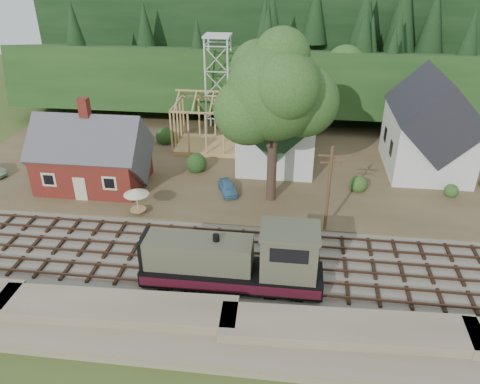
# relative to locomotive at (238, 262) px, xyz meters

# --- Properties ---
(ground) EXTENTS (140.00, 140.00, 0.00)m
(ground) POSITION_rel_locomotive_xyz_m (-0.52, 3.00, -2.23)
(ground) COLOR #384C1E
(ground) RESTS_ON ground
(embankment) EXTENTS (64.00, 5.00, 1.60)m
(embankment) POSITION_rel_locomotive_xyz_m (-0.52, -5.50, -2.23)
(embankment) COLOR #7F7259
(embankment) RESTS_ON ground
(railroad_bed) EXTENTS (64.00, 11.00, 0.16)m
(railroad_bed) POSITION_rel_locomotive_xyz_m (-0.52, 3.00, -2.15)
(railroad_bed) COLOR #726B5B
(railroad_bed) RESTS_ON ground
(village_flat) EXTENTS (64.00, 26.00, 0.30)m
(village_flat) POSITION_rel_locomotive_xyz_m (-0.52, 21.00, -2.08)
(village_flat) COLOR brown
(village_flat) RESTS_ON ground
(hillside) EXTENTS (70.00, 28.96, 12.74)m
(hillside) POSITION_rel_locomotive_xyz_m (-0.52, 45.00, -2.23)
(hillside) COLOR #1E3F19
(hillside) RESTS_ON ground
(ridge) EXTENTS (80.00, 20.00, 12.00)m
(ridge) POSITION_rel_locomotive_xyz_m (-0.52, 61.00, -2.23)
(ridge) COLOR black
(ridge) RESTS_ON ground
(depot) EXTENTS (10.80, 7.41, 9.00)m
(depot) POSITION_rel_locomotive_xyz_m (-16.52, 14.00, 0.99)
(depot) COLOR maroon
(depot) RESTS_ON village_flat
(church) EXTENTS (8.40, 15.17, 13.00)m
(church) POSITION_rel_locomotive_xyz_m (1.48, 22.68, 2.95)
(church) COLOR silver
(church) RESTS_ON village_flat
(farmhouse) EXTENTS (8.40, 10.80, 10.60)m
(farmhouse) POSITION_rel_locomotive_xyz_m (17.48, 22.00, 2.64)
(farmhouse) COLOR silver
(farmhouse) RESTS_ON village_flat
(timber_frame) EXTENTS (8.20, 6.20, 6.99)m
(timber_frame) POSITION_rel_locomotive_xyz_m (-6.52, 25.00, 1.04)
(timber_frame) COLOR tan
(timber_frame) RESTS_ON village_flat
(lattice_tower) EXTENTS (3.20, 3.20, 12.12)m
(lattice_tower) POSITION_rel_locomotive_xyz_m (-6.52, 31.00, 7.81)
(lattice_tower) COLOR silver
(lattice_tower) RESTS_ON village_flat
(big_tree) EXTENTS (10.90, 8.40, 14.70)m
(big_tree) POSITION_rel_locomotive_xyz_m (1.64, 13.08, 7.99)
(big_tree) COLOR #38281E
(big_tree) RESTS_ON village_flat
(telegraph_pole_near) EXTENTS (2.20, 0.28, 8.00)m
(telegraph_pole_near) POSITION_rel_locomotive_xyz_m (6.48, 8.20, 2.02)
(telegraph_pole_near) COLOR #4C331E
(telegraph_pole_near) RESTS_ON ground
(locomotive) EXTENTS (12.73, 3.18, 5.07)m
(locomotive) POSITION_rel_locomotive_xyz_m (0.00, 0.00, 0.00)
(locomotive) COLOR black
(locomotive) RESTS_ON railroad_bed
(car_blue) EXTENTS (2.59, 3.79, 1.20)m
(car_blue) POSITION_rel_locomotive_xyz_m (-2.84, 13.70, -1.33)
(car_blue) COLOR #5790BC
(car_blue) RESTS_ON village_flat
(patio_set) EXTENTS (2.26, 2.26, 2.52)m
(patio_set) POSITION_rel_locomotive_xyz_m (-10.33, 8.70, 0.22)
(patio_set) COLOR silver
(patio_set) RESTS_ON village_flat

